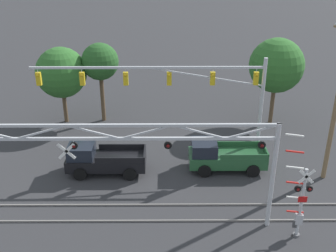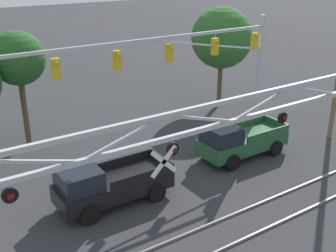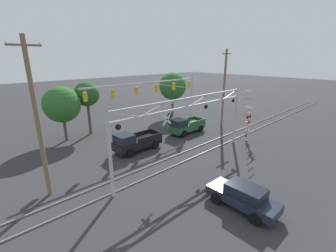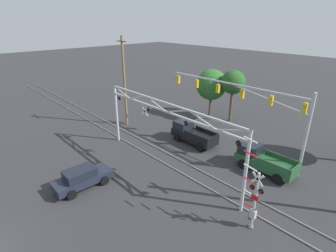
{
  "view_description": "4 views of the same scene",
  "coord_description": "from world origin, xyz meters",
  "px_view_note": "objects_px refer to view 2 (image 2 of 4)",
  "views": [
    {
      "loc": [
        2.15,
        -3.76,
        14.19
      ],
      "look_at": [
        2.27,
        17.19,
        4.3
      ],
      "focal_mm": 45.0,
      "sensor_mm": 36.0,
      "label": 1
    },
    {
      "loc": [
        -8.36,
        5.13,
        9.81
      ],
      "look_at": [
        -0.11,
        17.53,
        3.82
      ],
      "focal_mm": 45.0,
      "sensor_mm": 36.0,
      "label": 2
    },
    {
      "loc": [
        -13.72,
        1.93,
        9.0
      ],
      "look_at": [
        -0.96,
        15.64,
        3.26
      ],
      "focal_mm": 24.0,
      "sensor_mm": 36.0,
      "label": 3
    },
    {
      "loc": [
        14.57,
        0.93,
        11.94
      ],
      "look_at": [
        -0.92,
        15.15,
        3.29
      ],
      "focal_mm": 28.0,
      "sensor_mm": 36.0,
      "label": 4
    }
  ],
  "objects_px": {
    "pickup_truck_following": "(239,140)",
    "background_tree_beyond_span": "(18,59)",
    "traffic_signal_span": "(192,62)",
    "pickup_truck_lead": "(107,184)",
    "background_tree_far_left_verge": "(222,38)",
    "crossing_gantry": "(231,146)"
  },
  "relations": [
    {
      "from": "crossing_gantry",
      "to": "pickup_truck_following",
      "type": "relative_size",
      "value": 3.1
    },
    {
      "from": "pickup_truck_following",
      "to": "background_tree_beyond_span",
      "type": "height_order",
      "value": "background_tree_beyond_span"
    },
    {
      "from": "traffic_signal_span",
      "to": "background_tree_far_left_verge",
      "type": "relative_size",
      "value": 2.14
    },
    {
      "from": "background_tree_beyond_span",
      "to": "crossing_gantry",
      "type": "bearing_deg",
      "value": -77.97
    },
    {
      "from": "background_tree_beyond_span",
      "to": "background_tree_far_left_verge",
      "type": "xyz_separation_m",
      "value": [
        13.44,
        -0.53,
        -0.13
      ]
    },
    {
      "from": "pickup_truck_lead",
      "to": "pickup_truck_following",
      "type": "height_order",
      "value": "same"
    },
    {
      "from": "crossing_gantry",
      "to": "traffic_signal_span",
      "type": "bearing_deg",
      "value": 62.24
    },
    {
      "from": "traffic_signal_span",
      "to": "background_tree_beyond_span",
      "type": "xyz_separation_m",
      "value": [
        -6.58,
        6.38,
        -0.26
      ]
    },
    {
      "from": "pickup_truck_following",
      "to": "background_tree_beyond_span",
      "type": "distance_m",
      "value": 12.27
    },
    {
      "from": "traffic_signal_span",
      "to": "pickup_truck_following",
      "type": "distance_m",
      "value": 4.86
    },
    {
      "from": "traffic_signal_span",
      "to": "background_tree_beyond_span",
      "type": "bearing_deg",
      "value": 135.89
    },
    {
      "from": "pickup_truck_following",
      "to": "crossing_gantry",
      "type": "bearing_deg",
      "value": -135.65
    },
    {
      "from": "pickup_truck_lead",
      "to": "background_tree_far_left_verge",
      "type": "relative_size",
      "value": 0.73
    },
    {
      "from": "crossing_gantry",
      "to": "pickup_truck_following",
      "type": "distance_m",
      "value": 8.77
    },
    {
      "from": "pickup_truck_following",
      "to": "background_tree_beyond_span",
      "type": "xyz_separation_m",
      "value": [
        -8.67,
        7.76,
        3.91
      ]
    },
    {
      "from": "background_tree_far_left_verge",
      "to": "traffic_signal_span",
      "type": "bearing_deg",
      "value": -139.61
    },
    {
      "from": "crossing_gantry",
      "to": "background_tree_beyond_span",
      "type": "distance_m",
      "value": 13.75
    },
    {
      "from": "crossing_gantry",
      "to": "background_tree_beyond_span",
      "type": "relative_size",
      "value": 2.39
    },
    {
      "from": "traffic_signal_span",
      "to": "pickup_truck_lead",
      "type": "distance_m",
      "value": 7.2
    },
    {
      "from": "crossing_gantry",
      "to": "traffic_signal_span",
      "type": "xyz_separation_m",
      "value": [
        3.72,
        7.06,
        0.85
      ]
    },
    {
      "from": "background_tree_beyond_span",
      "to": "background_tree_far_left_verge",
      "type": "distance_m",
      "value": 13.45
    },
    {
      "from": "pickup_truck_lead",
      "to": "pickup_truck_following",
      "type": "bearing_deg",
      "value": 2.5
    }
  ]
}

